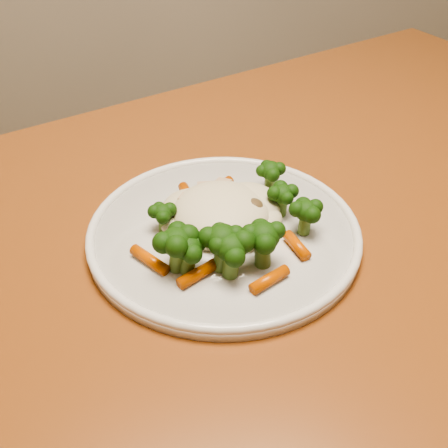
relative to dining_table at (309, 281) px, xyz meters
name	(u,v)px	position (x,y,z in m)	size (l,w,h in m)	color
dining_table	(309,281)	(0.00, 0.00, 0.00)	(1.39, 1.15, 0.75)	brown
plate	(224,234)	(-0.11, -0.01, 0.11)	(0.29, 0.29, 0.01)	white
meal	(227,221)	(-0.11, -0.03, 0.13)	(0.21, 0.20, 0.05)	beige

